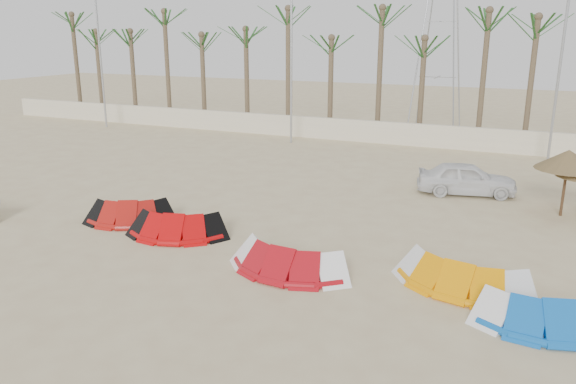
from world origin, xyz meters
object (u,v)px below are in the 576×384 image
at_px(car, 467,179).
at_px(parasol_left, 568,160).
at_px(kite_red_left, 135,209).
at_px(kite_red_right, 292,255).
at_px(kite_red_mid, 182,222).
at_px(kite_blue, 555,306).
at_px(kite_orange, 464,270).

bearing_deg(car, parasol_left, -125.67).
height_order(kite_red_left, kite_red_right, same).
relative_size(kite_red_mid, parasol_left, 1.45).
height_order(kite_red_mid, kite_red_right, same).
xyz_separation_m(kite_red_left, car, (10.17, 8.14, 0.25)).
height_order(kite_red_mid, kite_blue, same).
relative_size(kite_orange, kite_blue, 1.00).
xyz_separation_m(kite_red_right, kite_orange, (4.50, 0.90, 0.00)).
bearing_deg(kite_orange, kite_red_mid, 178.61).
height_order(kite_red_right, parasol_left, parasol_left).
xyz_separation_m(kite_red_left, kite_blue, (13.34, -1.95, 0.00)).
distance_m(kite_red_mid, parasol_left, 13.55).
bearing_deg(kite_red_mid, parasol_left, 32.21).
height_order(kite_orange, car, car).
bearing_deg(parasol_left, kite_blue, -92.18).
xyz_separation_m(kite_red_mid, kite_blue, (11.05, -1.45, 0.00)).
relative_size(kite_red_right, parasol_left, 1.47).
height_order(kite_red_left, kite_orange, same).
xyz_separation_m(kite_red_left, kite_red_right, (6.68, -1.62, 0.00)).
bearing_deg(parasol_left, kite_red_right, -130.14).
relative_size(kite_red_mid, kite_blue, 0.94).
bearing_deg(kite_red_right, car, 70.33).
bearing_deg(kite_red_left, car, 38.68).
relative_size(kite_red_right, kite_orange, 0.95).
bearing_deg(kite_red_right, kite_red_left, 166.40).
height_order(kite_red_right, car, car).
height_order(kite_red_mid, kite_orange, same).
distance_m(parasol_left, car, 4.05).
bearing_deg(kite_blue, kite_orange, 150.20).
height_order(parasol_left, car, parasol_left).
relative_size(kite_orange, parasol_left, 1.55).
height_order(kite_red_left, kite_red_mid, same).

